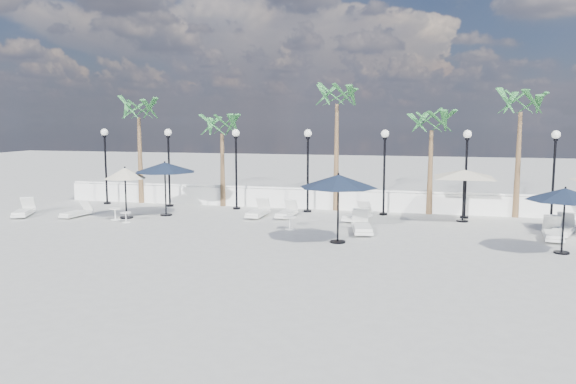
% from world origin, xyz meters
% --- Properties ---
extents(ground, '(100.00, 100.00, 0.00)m').
position_xyz_m(ground, '(0.00, 0.00, 0.00)').
color(ground, '#A09F9A').
rests_on(ground, ground).
extents(balustrade, '(26.00, 0.30, 1.01)m').
position_xyz_m(balustrade, '(0.00, 7.50, 0.47)').
color(balustrade, white).
rests_on(balustrade, ground).
extents(lamppost_0, '(0.36, 0.36, 3.84)m').
position_xyz_m(lamppost_0, '(-10.50, 6.50, 2.49)').
color(lamppost_0, black).
rests_on(lamppost_0, ground).
extents(lamppost_1, '(0.36, 0.36, 3.84)m').
position_xyz_m(lamppost_1, '(-7.00, 6.50, 2.49)').
color(lamppost_1, black).
rests_on(lamppost_1, ground).
extents(lamppost_2, '(0.36, 0.36, 3.84)m').
position_xyz_m(lamppost_2, '(-3.50, 6.50, 2.49)').
color(lamppost_2, black).
rests_on(lamppost_2, ground).
extents(lamppost_3, '(0.36, 0.36, 3.84)m').
position_xyz_m(lamppost_3, '(0.00, 6.50, 2.49)').
color(lamppost_3, black).
rests_on(lamppost_3, ground).
extents(lamppost_4, '(0.36, 0.36, 3.84)m').
position_xyz_m(lamppost_4, '(3.50, 6.50, 2.49)').
color(lamppost_4, black).
rests_on(lamppost_4, ground).
extents(lamppost_5, '(0.36, 0.36, 3.84)m').
position_xyz_m(lamppost_5, '(7.00, 6.50, 2.49)').
color(lamppost_5, black).
rests_on(lamppost_5, ground).
extents(lamppost_6, '(0.36, 0.36, 3.84)m').
position_xyz_m(lamppost_6, '(10.50, 6.50, 2.49)').
color(lamppost_6, black).
rests_on(lamppost_6, ground).
extents(palm_0, '(2.60, 2.60, 5.50)m').
position_xyz_m(palm_0, '(-9.00, 7.30, 4.53)').
color(palm_0, brown).
rests_on(palm_0, ground).
extents(palm_1, '(2.60, 2.60, 4.70)m').
position_xyz_m(palm_1, '(-4.50, 7.30, 3.75)').
color(palm_1, brown).
rests_on(palm_1, ground).
extents(palm_2, '(2.60, 2.60, 6.10)m').
position_xyz_m(palm_2, '(1.20, 7.30, 5.12)').
color(palm_2, brown).
rests_on(palm_2, ground).
extents(palm_3, '(2.60, 2.60, 4.90)m').
position_xyz_m(palm_3, '(5.50, 7.30, 3.95)').
color(palm_3, brown).
rests_on(palm_3, ground).
extents(palm_4, '(2.60, 2.60, 5.70)m').
position_xyz_m(palm_4, '(9.20, 7.30, 4.73)').
color(palm_4, brown).
rests_on(palm_4, ground).
extents(lounger_0, '(1.30, 1.94, 0.70)m').
position_xyz_m(lounger_0, '(-12.01, 2.23, 0.23)').
color(lounger_0, white).
rests_on(lounger_0, ground).
extents(lounger_1, '(0.72, 1.69, 0.61)m').
position_xyz_m(lounger_1, '(-9.63, 2.65, 0.21)').
color(lounger_1, white).
rests_on(lounger_1, ground).
extents(lounger_2, '(0.67, 1.77, 0.65)m').
position_xyz_m(lounger_2, '(-0.58, 4.81, 0.22)').
color(lounger_2, white).
rests_on(lounger_2, ground).
extents(lounger_3, '(0.66, 1.91, 0.71)m').
position_xyz_m(lounger_3, '(-1.83, 4.59, 0.24)').
color(lounger_3, white).
rests_on(lounger_3, ground).
extents(lounger_4, '(1.15, 1.98, 0.71)m').
position_xyz_m(lounger_4, '(2.55, 4.73, 0.24)').
color(lounger_4, white).
rests_on(lounger_4, ground).
extents(lounger_5, '(1.05, 2.14, 0.77)m').
position_xyz_m(lounger_5, '(3.03, 2.15, 0.26)').
color(lounger_5, white).
rests_on(lounger_5, ground).
extents(lounger_6, '(0.85, 1.99, 0.72)m').
position_xyz_m(lounger_6, '(9.81, 2.57, 0.24)').
color(lounger_6, white).
rests_on(lounger_6, ground).
extents(lounger_7, '(1.21, 1.99, 0.71)m').
position_xyz_m(lounger_7, '(10.32, 3.48, 0.24)').
color(lounger_7, white).
rests_on(lounger_7, ground).
extents(side_table_0, '(0.45, 0.45, 0.43)m').
position_xyz_m(side_table_0, '(-6.81, 1.98, 0.26)').
color(side_table_0, white).
rests_on(side_table_0, ground).
extents(side_table_1, '(0.52, 0.52, 0.51)m').
position_xyz_m(side_table_1, '(-7.58, 2.44, 0.31)').
color(side_table_1, white).
rests_on(side_table_1, ground).
extents(side_table_2, '(0.52, 0.52, 0.50)m').
position_xyz_m(side_table_2, '(0.21, 2.21, 0.30)').
color(side_table_2, white).
rests_on(side_table_2, ground).
extents(parasol_navy_left, '(2.78, 2.78, 2.45)m').
position_xyz_m(parasol_navy_left, '(-5.98, 4.00, 2.16)').
color(parasol_navy_left, black).
rests_on(parasol_navy_left, ground).
extents(parasol_navy_mid, '(2.73, 2.73, 2.45)m').
position_xyz_m(parasol_navy_mid, '(2.41, 0.26, 2.15)').
color(parasol_navy_mid, black).
rests_on(parasol_navy_mid, ground).
extents(parasol_navy_right, '(2.41, 2.41, 2.16)m').
position_xyz_m(parasol_navy_right, '(9.65, 0.42, 1.90)').
color(parasol_navy_right, black).
rests_on(parasol_navy_right, ground).
extents(parasol_cream_sq_a, '(4.80, 4.80, 2.36)m').
position_xyz_m(parasol_cream_sq_a, '(6.88, 5.62, 2.18)').
color(parasol_cream_sq_a, black).
rests_on(parasol_cream_sq_a, ground).
extents(parasol_cream_small, '(1.85, 1.85, 2.27)m').
position_xyz_m(parasol_cream_small, '(-7.35, 2.94, 1.94)').
color(parasol_cream_small, black).
rests_on(parasol_cream_small, ground).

